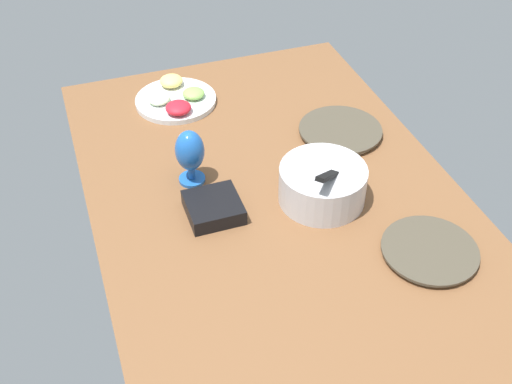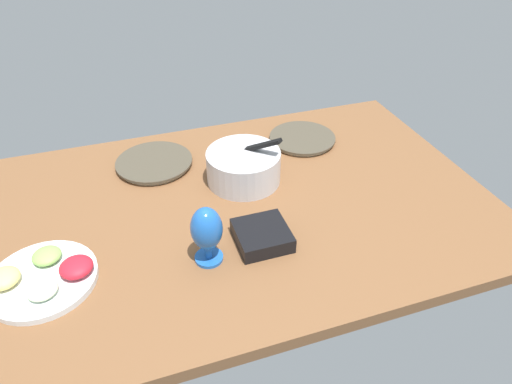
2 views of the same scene
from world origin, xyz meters
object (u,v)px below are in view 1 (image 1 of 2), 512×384
Objects in this scene: dinner_plate_left at (340,131)px; fruit_platter at (176,98)px; hurricane_glass_blue at (190,153)px; mixing_bowl at (323,183)px; dinner_plate_right at (430,251)px; square_bowl_black at (214,207)px.

dinner_plate_left is 0.97× the size of fruit_platter.
hurricane_glass_blue is (42.24, -5.47, 8.36)cm from fruit_platter.
mixing_bowl is at bearing 23.54° from fruit_platter.
dinner_plate_left is 56.27cm from dinner_plate_right.
hurricane_glass_blue reaches higher than dinner_plate_left.
fruit_platter is (-62.33, -27.15, -4.01)cm from mixing_bowl.
dinner_plate_right is 58.65cm from square_bowl_black.
square_bowl_black reaches higher than dinner_plate_left.
mixing_bowl is (-28.95, -17.80, 4.86)cm from dinner_plate_right.
fruit_platter is at bearing -153.78° from dinner_plate_right.
mixing_bowl and hurricane_glass_blue have the same top height.
dinner_plate_left is at bearing 98.05° from hurricane_glass_blue.
dinner_plate_right is (56.27, -0.70, -0.10)cm from dinner_plate_left.
dinner_plate_left is 57.53cm from fruit_platter.
fruit_platter is (-91.28, -44.95, 0.85)cm from dinner_plate_right.
dinner_plate_left is 1.54× the size of hurricane_glass_blue.
dinner_plate_right is 101.75cm from fruit_platter.
mixing_bowl is 31.07cm from square_bowl_black.
dinner_plate_right is 1.03× the size of mixing_bowl.
fruit_platter is at bearing -156.46° from mixing_bowl.
mixing_bowl is at bearing -34.11° from dinner_plate_left.
hurricane_glass_blue is at bearing -81.95° from dinner_plate_left.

